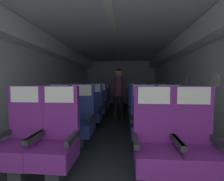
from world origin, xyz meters
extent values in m
cube|color=#23282D|center=(0.00, 3.90, -0.01)|extent=(3.86, 8.20, 0.02)
cube|color=silver|center=(-1.83, 3.90, 1.13)|extent=(0.08, 7.80, 2.26)
cube|color=silver|center=(1.83, 3.90, 1.13)|extent=(0.08, 7.80, 2.26)
cube|color=silver|center=(0.00, 3.90, 2.26)|extent=(3.74, 7.80, 0.06)
cube|color=#B6BBBB|center=(0.00, 7.82, 1.13)|extent=(3.74, 0.06, 2.26)
cube|color=silver|center=(-1.63, 3.90, 2.04)|extent=(0.32, 7.49, 0.36)
cube|color=silver|center=(1.63, 3.90, 2.04)|extent=(0.32, 7.49, 0.36)
cube|color=white|center=(0.00, 3.90, 2.22)|extent=(0.12, 7.02, 0.02)
cylinder|color=white|center=(1.78, 2.60, 1.18)|extent=(0.01, 0.26, 0.26)
cylinder|color=white|center=(1.78, 3.90, 1.18)|extent=(0.01, 0.26, 0.26)
cylinder|color=white|center=(1.78, 5.20, 1.18)|extent=(0.01, 0.26, 0.26)
cylinder|color=white|center=(1.78, 6.50, 1.18)|extent=(0.01, 0.26, 0.26)
cube|color=#38383D|center=(-1.03, 1.51, 0.11)|extent=(0.16, 0.17, 0.21)
cube|color=#6B237A|center=(-1.03, 1.51, 0.32)|extent=(0.46, 0.47, 0.21)
cube|color=#6B237A|center=(-1.03, 1.70, 0.77)|extent=(0.46, 0.08, 0.68)
cube|color=#28282D|center=(-0.81, 1.51, 0.52)|extent=(0.05, 0.39, 0.06)
cube|color=#28282D|center=(-1.25, 1.51, 0.52)|extent=(0.05, 0.39, 0.06)
cube|color=silver|center=(-1.03, 1.65, 1.00)|extent=(0.37, 0.01, 0.20)
cube|color=#38383D|center=(-0.58, 1.51, 0.11)|extent=(0.16, 0.17, 0.21)
cube|color=#6B237A|center=(-0.58, 1.51, 0.32)|extent=(0.46, 0.47, 0.21)
cube|color=#6B237A|center=(-0.58, 1.70, 0.77)|extent=(0.46, 0.08, 0.68)
cube|color=#28282D|center=(-0.36, 1.51, 0.52)|extent=(0.05, 0.39, 0.06)
cube|color=#28282D|center=(-0.80, 1.51, 0.52)|extent=(0.05, 0.39, 0.06)
cube|color=silver|center=(-0.58, 1.66, 1.00)|extent=(0.37, 0.01, 0.20)
cube|color=#38383D|center=(1.03, 1.51, 0.11)|extent=(0.16, 0.17, 0.21)
cube|color=#6B237A|center=(1.03, 1.51, 0.32)|extent=(0.46, 0.47, 0.21)
cube|color=#6B237A|center=(1.03, 1.71, 0.77)|extent=(0.46, 0.08, 0.68)
cube|color=#28282D|center=(1.25, 1.51, 0.52)|extent=(0.05, 0.39, 0.06)
cube|color=#28282D|center=(0.81, 1.51, 0.52)|extent=(0.05, 0.39, 0.06)
cube|color=silver|center=(1.03, 1.66, 1.00)|extent=(0.37, 0.01, 0.20)
cube|color=#38383D|center=(0.58, 1.51, 0.11)|extent=(0.16, 0.17, 0.21)
cube|color=#6B237A|center=(0.58, 1.51, 0.32)|extent=(0.46, 0.47, 0.21)
cube|color=#6B237A|center=(0.58, 1.70, 0.77)|extent=(0.46, 0.08, 0.68)
cube|color=#28282D|center=(0.80, 1.51, 0.52)|extent=(0.05, 0.39, 0.06)
cube|color=#28282D|center=(0.36, 1.51, 0.52)|extent=(0.05, 0.39, 0.06)
cube|color=silver|center=(0.58, 1.65, 1.00)|extent=(0.37, 0.01, 0.20)
cube|color=#38383D|center=(-1.02, 2.47, 0.11)|extent=(0.16, 0.17, 0.21)
cube|color=navy|center=(-1.02, 2.47, 0.32)|extent=(0.46, 0.47, 0.21)
cube|color=navy|center=(-1.02, 2.66, 0.77)|extent=(0.46, 0.08, 0.68)
cube|color=#28282D|center=(-0.80, 2.47, 0.52)|extent=(0.05, 0.39, 0.06)
cube|color=#28282D|center=(-1.24, 2.47, 0.52)|extent=(0.05, 0.39, 0.06)
cube|color=silver|center=(-1.02, 2.61, 1.00)|extent=(0.37, 0.01, 0.20)
cube|color=#38383D|center=(-0.57, 2.45, 0.11)|extent=(0.16, 0.17, 0.21)
cube|color=navy|center=(-0.57, 2.45, 0.32)|extent=(0.46, 0.47, 0.21)
cube|color=navy|center=(-0.57, 2.64, 0.77)|extent=(0.46, 0.08, 0.68)
cube|color=#28282D|center=(-0.35, 2.45, 0.52)|extent=(0.05, 0.39, 0.06)
cube|color=#28282D|center=(-0.79, 2.45, 0.52)|extent=(0.05, 0.39, 0.06)
cube|color=silver|center=(-0.57, 2.60, 1.00)|extent=(0.37, 0.01, 0.20)
cube|color=#38383D|center=(1.02, 2.47, 0.11)|extent=(0.16, 0.17, 0.21)
cube|color=navy|center=(1.02, 2.47, 0.32)|extent=(0.46, 0.47, 0.21)
cube|color=navy|center=(1.02, 2.66, 0.77)|extent=(0.46, 0.08, 0.68)
cube|color=#28282D|center=(1.24, 2.47, 0.52)|extent=(0.05, 0.39, 0.06)
cube|color=#28282D|center=(0.80, 2.47, 0.52)|extent=(0.05, 0.39, 0.06)
cube|color=silver|center=(1.02, 2.61, 1.00)|extent=(0.37, 0.01, 0.20)
cube|color=#38383D|center=(0.58, 2.45, 0.11)|extent=(0.16, 0.17, 0.21)
cube|color=navy|center=(0.58, 2.45, 0.32)|extent=(0.46, 0.47, 0.21)
cube|color=navy|center=(0.58, 2.64, 0.77)|extent=(0.46, 0.08, 0.68)
cube|color=#28282D|center=(0.79, 2.45, 0.52)|extent=(0.05, 0.39, 0.06)
cube|color=#28282D|center=(0.36, 2.45, 0.52)|extent=(0.05, 0.39, 0.06)
cube|color=silver|center=(0.58, 2.59, 1.00)|extent=(0.37, 0.01, 0.20)
cube|color=#38383D|center=(-1.02, 3.39, 0.11)|extent=(0.16, 0.17, 0.21)
cube|color=navy|center=(-1.02, 3.39, 0.32)|extent=(0.46, 0.47, 0.21)
cube|color=navy|center=(-1.02, 3.59, 0.77)|extent=(0.46, 0.08, 0.68)
cube|color=#28282D|center=(-0.80, 3.39, 0.52)|extent=(0.05, 0.39, 0.06)
cube|color=#28282D|center=(-1.24, 3.39, 0.52)|extent=(0.05, 0.39, 0.06)
cube|color=silver|center=(-1.02, 3.54, 1.00)|extent=(0.37, 0.01, 0.20)
cube|color=#38383D|center=(-0.57, 3.42, 0.11)|extent=(0.16, 0.17, 0.21)
cube|color=navy|center=(-0.57, 3.42, 0.32)|extent=(0.46, 0.47, 0.21)
cube|color=navy|center=(-0.57, 3.61, 0.77)|extent=(0.46, 0.08, 0.68)
cube|color=#28282D|center=(-0.35, 3.42, 0.52)|extent=(0.05, 0.39, 0.06)
cube|color=#28282D|center=(-0.79, 3.42, 0.52)|extent=(0.05, 0.39, 0.06)
cube|color=silver|center=(-0.57, 3.57, 1.00)|extent=(0.37, 0.01, 0.20)
cube|color=#38383D|center=(1.03, 3.39, 0.11)|extent=(0.16, 0.17, 0.21)
cube|color=navy|center=(1.03, 3.39, 0.32)|extent=(0.46, 0.47, 0.21)
cube|color=navy|center=(1.03, 3.58, 0.77)|extent=(0.46, 0.08, 0.68)
cube|color=#28282D|center=(1.25, 3.39, 0.52)|extent=(0.05, 0.39, 0.06)
cube|color=#28282D|center=(0.81, 3.39, 0.52)|extent=(0.05, 0.39, 0.06)
cube|color=silver|center=(1.03, 3.54, 1.00)|extent=(0.37, 0.01, 0.20)
cube|color=#38383D|center=(0.57, 3.42, 0.11)|extent=(0.16, 0.17, 0.21)
cube|color=navy|center=(0.57, 3.42, 0.32)|extent=(0.46, 0.47, 0.21)
cube|color=navy|center=(0.57, 3.61, 0.77)|extent=(0.46, 0.08, 0.68)
cube|color=#28282D|center=(0.79, 3.42, 0.52)|extent=(0.05, 0.39, 0.06)
cube|color=#28282D|center=(0.35, 3.42, 0.52)|extent=(0.05, 0.39, 0.06)
cube|color=silver|center=(0.57, 3.56, 1.00)|extent=(0.37, 0.01, 0.20)
cube|color=#38383D|center=(-1.03, 4.36, 0.11)|extent=(0.16, 0.17, 0.21)
cube|color=navy|center=(-1.03, 4.36, 0.32)|extent=(0.46, 0.47, 0.21)
cube|color=navy|center=(-1.03, 4.55, 0.77)|extent=(0.46, 0.08, 0.68)
cube|color=#28282D|center=(-0.81, 4.36, 0.52)|extent=(0.05, 0.39, 0.06)
cube|color=#28282D|center=(-1.25, 4.36, 0.52)|extent=(0.05, 0.39, 0.06)
cube|color=silver|center=(-1.03, 4.51, 1.00)|extent=(0.37, 0.01, 0.20)
cube|color=#38383D|center=(-0.56, 4.37, 0.11)|extent=(0.16, 0.17, 0.21)
cube|color=navy|center=(-0.56, 4.37, 0.32)|extent=(0.46, 0.47, 0.21)
cube|color=navy|center=(-0.56, 4.56, 0.77)|extent=(0.46, 0.08, 0.68)
cube|color=#28282D|center=(-0.34, 4.37, 0.52)|extent=(0.05, 0.39, 0.06)
cube|color=#28282D|center=(-0.78, 4.37, 0.52)|extent=(0.05, 0.39, 0.06)
cube|color=silver|center=(-0.56, 4.51, 1.00)|extent=(0.37, 0.01, 0.20)
cube|color=#38383D|center=(1.03, 4.35, 0.11)|extent=(0.16, 0.17, 0.21)
cube|color=navy|center=(1.03, 4.35, 0.32)|extent=(0.46, 0.47, 0.21)
cube|color=navy|center=(1.03, 4.54, 0.77)|extent=(0.46, 0.08, 0.68)
cube|color=#28282D|center=(1.25, 4.35, 0.52)|extent=(0.05, 0.39, 0.06)
cube|color=#28282D|center=(0.81, 4.35, 0.52)|extent=(0.05, 0.39, 0.06)
cube|color=silver|center=(1.03, 4.50, 1.00)|extent=(0.37, 0.01, 0.20)
cube|color=#38383D|center=(0.56, 4.34, 0.11)|extent=(0.16, 0.17, 0.21)
cube|color=navy|center=(0.56, 4.34, 0.32)|extent=(0.46, 0.47, 0.21)
cube|color=navy|center=(0.56, 4.53, 0.77)|extent=(0.46, 0.08, 0.68)
cube|color=#28282D|center=(0.78, 4.34, 0.52)|extent=(0.05, 0.39, 0.06)
cube|color=#28282D|center=(0.34, 4.34, 0.52)|extent=(0.05, 0.39, 0.06)
cube|color=silver|center=(0.56, 4.49, 1.00)|extent=(0.37, 0.01, 0.20)
cube|color=#38383D|center=(-1.02, 5.31, 0.11)|extent=(0.16, 0.17, 0.21)
cube|color=navy|center=(-1.02, 5.31, 0.32)|extent=(0.46, 0.47, 0.21)
cube|color=navy|center=(-1.02, 5.50, 0.77)|extent=(0.46, 0.08, 0.68)
cube|color=#28282D|center=(-0.80, 5.31, 0.52)|extent=(0.05, 0.39, 0.06)
cube|color=#28282D|center=(-1.24, 5.31, 0.52)|extent=(0.05, 0.39, 0.06)
cube|color=silver|center=(-1.02, 5.45, 1.00)|extent=(0.37, 0.01, 0.20)
cube|color=#38383D|center=(-0.57, 5.29, 0.11)|extent=(0.16, 0.17, 0.21)
cube|color=navy|center=(-0.57, 5.29, 0.32)|extent=(0.46, 0.47, 0.21)
cube|color=navy|center=(-0.57, 5.48, 0.77)|extent=(0.46, 0.08, 0.68)
cube|color=#28282D|center=(-0.35, 5.29, 0.52)|extent=(0.05, 0.39, 0.06)
cube|color=#28282D|center=(-0.79, 5.29, 0.52)|extent=(0.05, 0.39, 0.06)
cube|color=silver|center=(-0.57, 5.44, 1.00)|extent=(0.37, 0.01, 0.20)
cube|color=#38383D|center=(1.03, 5.31, 0.11)|extent=(0.16, 0.17, 0.21)
cube|color=navy|center=(1.03, 5.31, 0.32)|extent=(0.46, 0.47, 0.21)
cube|color=navy|center=(1.03, 5.50, 0.77)|extent=(0.46, 0.08, 0.68)
cube|color=#28282D|center=(1.25, 5.31, 0.52)|extent=(0.05, 0.39, 0.06)
cube|color=#28282D|center=(0.81, 5.31, 0.52)|extent=(0.05, 0.39, 0.06)
cube|color=silver|center=(1.03, 5.46, 1.00)|extent=(0.37, 0.01, 0.20)
cube|color=#38383D|center=(0.57, 5.31, 0.11)|extent=(0.16, 0.17, 0.21)
cube|color=navy|center=(0.57, 5.31, 0.32)|extent=(0.46, 0.47, 0.21)
cube|color=navy|center=(0.57, 5.50, 0.77)|extent=(0.46, 0.08, 0.68)
cube|color=#28282D|center=(0.79, 5.31, 0.52)|extent=(0.05, 0.39, 0.06)
cube|color=#28282D|center=(0.35, 5.31, 0.52)|extent=(0.05, 0.39, 0.06)
cube|color=silver|center=(0.57, 5.45, 1.00)|extent=(0.37, 0.01, 0.20)
cylinder|color=black|center=(-0.03, 4.36, 0.37)|extent=(0.11, 0.11, 0.73)
cylinder|color=black|center=(0.13, 4.36, 0.37)|extent=(0.11, 0.11, 0.73)
cylinder|color=#5B2D4C|center=(0.05, 4.36, 1.02)|extent=(0.28, 0.28, 0.57)
cylinder|color=#5B2D4C|center=(-0.13, 4.36, 0.99)|extent=(0.07, 0.07, 0.49)
cylinder|color=#5B2D4C|center=(0.23, 4.36, 0.99)|extent=(0.07, 0.07, 0.49)
sphere|color=tan|center=(0.05, 4.36, 1.42)|extent=(0.21, 0.21, 0.21)
sphere|color=black|center=(0.05, 4.36, 1.46)|extent=(0.18, 0.18, 0.18)
camera|label=1|loc=(0.24, -0.12, 1.16)|focal=23.98mm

